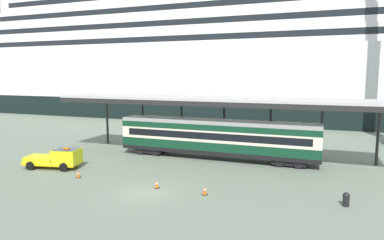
{
  "coord_description": "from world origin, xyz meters",
  "views": [
    {
      "loc": [
        12.22,
        -22.48,
        8.81
      ],
      "look_at": [
        0.58,
        8.43,
        4.5
      ],
      "focal_mm": 32.6,
      "sensor_mm": 36.0,
      "label": 1
    }
  ],
  "objects": [
    {
      "name": "ground_plane",
      "position": [
        0.0,
        0.0,
        0.0
      ],
      "size": [
        400.0,
        400.0,
        0.0
      ],
      "primitive_type": "plane",
      "color": "slate"
    },
    {
      "name": "cruise_ship",
      "position": [
        -2.05,
        50.11,
        14.25
      ],
      "size": [
        138.78,
        26.31,
        41.91
      ],
      "color": "black",
      "rests_on": "ground"
    },
    {
      "name": "platform_canopy",
      "position": [
        1.93,
        12.52,
        6.11
      ],
      "size": [
        36.07,
        5.84,
        6.45
      ],
      "color": "#B3B3B3",
      "rests_on": "ground"
    },
    {
      "name": "train_carriage",
      "position": [
        1.93,
        12.04,
        2.3
      ],
      "size": [
        20.93,
        2.81,
        4.11
      ],
      "color": "black",
      "rests_on": "ground"
    },
    {
      "name": "service_truck",
      "position": [
        -11.02,
        3.15,
        0.99
      ],
      "size": [
        5.5,
        3.04,
        2.02
      ],
      "color": "yellow",
      "rests_on": "ground"
    },
    {
      "name": "traffic_cone_near",
      "position": [
        4.37,
        1.05,
        0.35
      ],
      "size": [
        0.36,
        0.36,
        0.71
      ],
      "color": "black",
      "rests_on": "ground"
    },
    {
      "name": "traffic_cone_mid",
      "position": [
        0.38,
        1.16,
        0.32
      ],
      "size": [
        0.36,
        0.36,
        0.66
      ],
      "color": "black",
      "rests_on": "ground"
    },
    {
      "name": "traffic_cone_far",
      "position": [
        -7.19,
        1.29,
        0.32
      ],
      "size": [
        0.36,
        0.36,
        0.66
      ],
      "color": "black",
      "rests_on": "ground"
    },
    {
      "name": "quay_bollard",
      "position": [
        13.99,
        2.28,
        0.52
      ],
      "size": [
        0.48,
        0.48,
        0.96
      ],
      "color": "black",
      "rests_on": "ground"
    }
  ]
}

